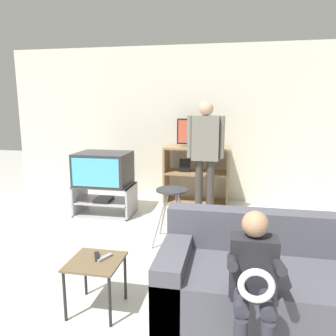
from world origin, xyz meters
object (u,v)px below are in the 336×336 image
object	(u,v)px
television_flat	(195,134)
folding_stool	(172,199)
tv_stand	(105,199)
snack_table	(96,267)
television_main	(103,169)
person_seated_child	(254,276)
couch	(281,284)
media_shelf	(196,175)
remote_control_white	(105,257)
remote_control_black	(97,256)
person_standing_adult	(205,148)

from	to	relation	value
television_flat	folding_stool	distance (m)	1.76
tv_stand	snack_table	size ratio (longest dim) A/B	2.02
television_main	person_seated_child	size ratio (longest dim) A/B	0.79
folding_stool	television_main	bearing A→B (deg)	144.58
television_main	television_flat	bearing A→B (deg)	32.04
television_main	couch	size ratio (longest dim) A/B	0.41
television_main	media_shelf	size ratio (longest dim) A/B	0.73
television_main	remote_control_white	bearing A→B (deg)	-68.02
television_main	snack_table	size ratio (longest dim) A/B	1.82
tv_stand	media_shelf	world-z (taller)	media_shelf
tv_stand	couch	xyz separation A→B (m)	(2.26, -2.05, 0.04)
remote_control_black	person_seated_child	world-z (taller)	person_seated_child
television_flat	snack_table	bearing A→B (deg)	-98.21
television_flat	media_shelf	bearing A→B (deg)	22.96
television_flat	remote_control_black	world-z (taller)	television_flat
television_main	folding_stool	world-z (taller)	television_main
folding_stool	snack_table	size ratio (longest dim) A/B	1.57
tv_stand	remote_control_black	distance (m)	2.36
media_shelf	person_standing_adult	bearing A→B (deg)	-73.36
media_shelf	snack_table	bearing A→B (deg)	-98.72
television_flat	snack_table	size ratio (longest dim) A/B	1.38
television_main	folding_stool	bearing A→B (deg)	-35.42
tv_stand	person_standing_adult	bearing A→B (deg)	6.74
television_flat	folding_stool	size ratio (longest dim) A/B	0.88
remote_control_white	television_main	bearing A→B (deg)	137.15
person_seated_child	couch	bearing A→B (deg)	62.61
remote_control_white	person_seated_child	distance (m)	1.18
television_main	remote_control_white	distance (m)	2.40
remote_control_black	person_seated_child	size ratio (longest dim) A/B	0.15
tv_stand	couch	world-z (taller)	couch
couch	person_standing_adult	bearing A→B (deg)	109.41
tv_stand	person_standing_adult	size ratio (longest dim) A/B	0.51
media_shelf	television_flat	bearing A→B (deg)	-157.04
remote_control_black	person_standing_adult	bearing A→B (deg)	47.38
tv_stand	couch	distance (m)	3.05
media_shelf	folding_stool	world-z (taller)	media_shelf
tv_stand	remote_control_white	world-z (taller)	tv_stand
television_flat	folding_stool	world-z (taller)	television_flat
folding_stool	remote_control_black	world-z (taller)	folding_stool
couch	tv_stand	bearing A→B (deg)	137.84
folding_stool	couch	xyz separation A→B (m)	(1.08, -1.20, -0.28)
person_standing_adult	tv_stand	bearing A→B (deg)	-173.26
television_flat	person_standing_adult	distance (m)	0.67
tv_stand	remote_control_white	distance (m)	2.39
folding_stool	person_standing_adult	bearing A→B (deg)	73.65
folding_stool	snack_table	bearing A→B (deg)	-104.33
tv_stand	folding_stool	xyz separation A→B (m)	(1.18, -0.85, 0.32)
remote_control_black	remote_control_white	bearing A→B (deg)	-32.18
media_shelf	person_standing_adult	world-z (taller)	person_standing_adult
media_shelf	remote_control_white	bearing A→B (deg)	-97.71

